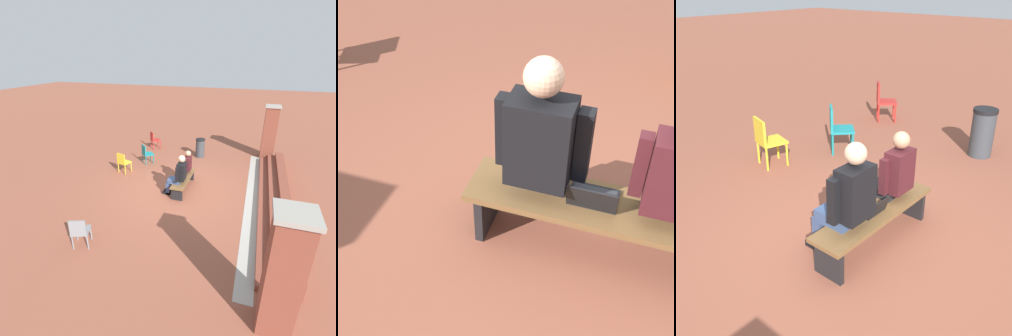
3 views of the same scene
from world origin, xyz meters
TOP-DOWN VIEW (x-y plane):
  - ground_plane at (0.00, 0.00)m, footprint 60.00×60.00m
  - concrete_strip at (-0.12, 2.46)m, footprint 8.28×0.40m
  - brick_steps at (-0.12, 3.21)m, footprint 7.48×0.90m
  - brick_pillar_left_of_steps at (-4.37, 2.91)m, footprint 0.64×0.64m
  - brick_pillar_right_of_steps at (4.28, 2.97)m, footprint 0.64×0.64m
  - bench at (-0.12, 0.12)m, footprint 1.80×0.44m
  - person_student at (-0.51, 0.05)m, footprint 0.52×0.66m
  - person_adult at (0.31, 0.04)m, footprint 0.60×0.75m
  - laptop at (-0.05, 0.13)m, footprint 0.32×0.29m
  - plastic_chair_near_bench_right at (-0.70, -2.54)m, footprint 0.52×0.52m
  - plastic_chair_foreground at (3.60, -1.46)m, footprint 0.54×0.54m
  - plastic_chair_near_bench_left at (-3.87, -2.46)m, footprint 0.59×0.59m
  - plastic_chair_far_left at (-1.90, -2.05)m, footprint 0.59×0.59m
  - litter_bin at (-3.42, -0.01)m, footprint 0.42×0.42m

SIDE VIEW (x-z plane):
  - ground_plane at x=0.00m, z-range 0.00..0.00m
  - concrete_strip at x=-0.12m, z-range 0.00..0.01m
  - brick_steps at x=-0.12m, z-range -0.05..0.40m
  - bench at x=-0.12m, z-range 0.13..0.58m
  - litter_bin at x=-3.42m, z-range 0.00..0.86m
  - plastic_chair_near_bench_right at x=-0.70m, z-range 0.06..0.90m
  - plastic_chair_foreground at x=3.60m, z-range 0.06..0.90m
  - plastic_chair_near_bench_left at x=-3.87m, z-range 0.06..0.90m
  - plastic_chair_far_left at x=-1.90m, z-range 0.06..0.90m
  - laptop at x=-0.05m, z-range 0.39..0.61m
  - person_student at x=-0.51m, z-range 0.05..1.36m
  - person_adult at x=0.31m, z-range 0.04..1.47m
  - brick_pillar_left_of_steps at x=-4.37m, z-range 0.01..2.38m
  - brick_pillar_right_of_steps at x=4.28m, z-range 0.01..2.38m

